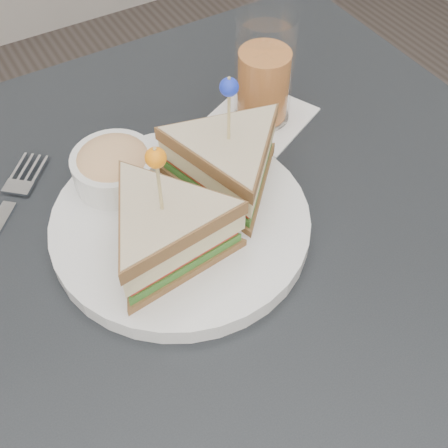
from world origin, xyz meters
TOP-DOWN VIEW (x-y plane):
  - table at (0.00, 0.00)m, footprint 0.80×0.80m
  - plate_meal at (-0.00, 0.06)m, footprint 0.34×0.34m
  - cutlery_fork at (-0.16, 0.17)m, footprint 0.15×0.17m
  - drink_set at (0.16, 0.17)m, footprint 0.14×0.14m

SIDE VIEW (x-z plane):
  - table at x=0.00m, z-range 0.30..1.05m
  - cutlery_fork at x=-0.16m, z-range 0.75..0.76m
  - plate_meal at x=0.00m, z-range 0.72..0.87m
  - drink_set at x=0.16m, z-range 0.74..0.88m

